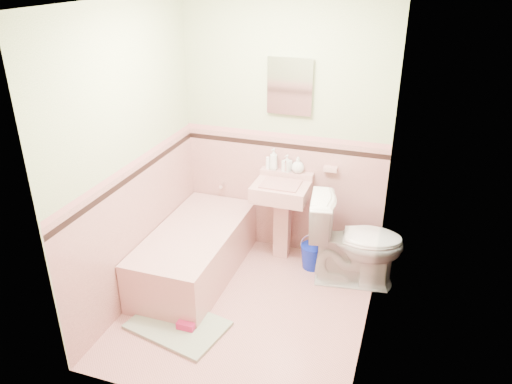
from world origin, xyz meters
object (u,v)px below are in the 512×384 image
(bathtub, at_px, (195,254))
(soap_bottle_mid, at_px, (287,163))
(medicine_cabinet, at_px, (290,86))
(shoe, at_px, (186,326))
(sink, at_px, (281,222))
(toilet, at_px, (356,241))
(bucket, at_px, (313,256))
(soap_bottle_right, at_px, (298,165))
(soap_bottle_left, at_px, (274,159))

(bathtub, xyz_separation_m, soap_bottle_mid, (0.68, 0.71, 0.74))
(medicine_cabinet, distance_m, shoe, 2.27)
(sink, distance_m, soap_bottle_mid, 0.58)
(sink, distance_m, toilet, 0.77)
(bathtub, relative_size, bucket, 6.25)
(sink, height_order, soap_bottle_right, soap_bottle_right)
(shoe, bearing_deg, soap_bottle_left, 78.62)
(soap_bottle_right, bearing_deg, medicine_cabinet, 164.42)
(sink, bearing_deg, soap_bottle_right, 59.14)
(toilet, xyz_separation_m, shoe, (-1.17, -1.14, -0.37))
(soap_bottle_mid, relative_size, toilet, 0.19)
(toilet, bearing_deg, soap_bottle_right, 53.59)
(bathtub, height_order, soap_bottle_mid, soap_bottle_mid)
(shoe, bearing_deg, sink, 71.61)
(sink, height_order, soap_bottle_mid, soap_bottle_mid)
(soap_bottle_left, relative_size, shoe, 1.47)
(bathtub, height_order, soap_bottle_left, soap_bottle_left)
(bathtub, relative_size, soap_bottle_right, 9.56)
(bathtub, bearing_deg, bucket, 24.65)
(soap_bottle_mid, bearing_deg, bathtub, -133.72)
(toilet, relative_size, bucket, 3.57)
(soap_bottle_right, relative_size, shoe, 1.08)
(medicine_cabinet, xyz_separation_m, bucket, (0.35, -0.27, -1.58))
(bucket, bearing_deg, toilet, -14.46)
(soap_bottle_left, height_order, soap_bottle_mid, soap_bottle_left)
(medicine_cabinet, bearing_deg, soap_bottle_mid, -92.15)
(sink, relative_size, toilet, 0.96)
(soap_bottle_mid, distance_m, bucket, 0.94)
(sink, height_order, shoe, sink)
(soap_bottle_right, bearing_deg, toilet, -27.97)
(sink, height_order, medicine_cabinet, medicine_cabinet)
(sink, relative_size, soap_bottle_mid, 4.98)
(soap_bottle_left, distance_m, shoe, 1.77)
(soap_bottle_mid, height_order, bucket, soap_bottle_mid)
(sink, bearing_deg, shoe, -107.69)
(medicine_cabinet, relative_size, soap_bottle_mid, 3.01)
(bathtub, height_order, sink, sink)
(soap_bottle_mid, bearing_deg, toilet, -24.44)
(bathtub, distance_m, bucket, 1.14)
(soap_bottle_right, relative_size, bucket, 0.65)
(soap_bottle_right, distance_m, toilet, 0.90)
(bucket, relative_size, shoe, 1.65)
(soap_bottle_left, relative_size, soap_bottle_right, 1.37)
(soap_bottle_mid, height_order, soap_bottle_right, soap_bottle_mid)
(bathtub, height_order, toilet, toilet)
(soap_bottle_left, height_order, soap_bottle_right, soap_bottle_left)
(sink, xyz_separation_m, soap_bottle_left, (-0.14, 0.18, 0.57))
(toilet, distance_m, bucket, 0.52)
(bathtub, height_order, medicine_cabinet, medicine_cabinet)
(bathtub, bearing_deg, shoe, -71.17)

